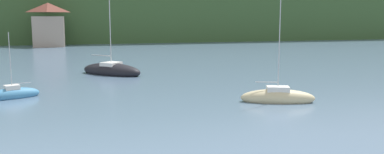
{
  "coord_description": "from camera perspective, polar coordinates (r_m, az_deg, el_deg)",
  "views": [
    {
      "loc": [
        -6.01,
        26.7,
        6.24
      ],
      "look_at": [
        0.0,
        48.45,
        2.88
      ],
      "focal_mm": 37.71,
      "sensor_mm": 36.0,
      "label": 1
    }
  ],
  "objects": [
    {
      "name": "shore_building_westcentral",
      "position": [
        91.68,
        -19.6,
        6.89
      ],
      "size": [
        6.57,
        6.02,
        9.27
      ],
      "color": "gray",
      "rests_on": "ground_plane"
    },
    {
      "name": "sailboat_far_3",
      "position": [
        45.07,
        -11.33,
        0.9
      ],
      "size": [
        7.23,
        7.11,
        11.07
      ],
      "rotation": [
        0.0,
        0.0,
        5.51
      ],
      "color": "black",
      "rests_on": "ground_plane"
    },
    {
      "name": "wooded_hillside",
      "position": [
        129.22,
        -12.96,
        9.47
      ],
      "size": [
        352.0,
        55.63,
        58.45
      ],
      "color": "#38562D",
      "rests_on": "ground_plane"
    },
    {
      "name": "sailboat_far_0",
      "position": [
        34.31,
        -24.06,
        -2.27
      ],
      "size": [
        4.3,
        2.81,
        5.42
      ],
      "rotation": [
        0.0,
        0.0,
        3.54
      ],
      "color": "teal",
      "rests_on": "ground_plane"
    },
    {
      "name": "sailboat_mid_2",
      "position": [
        30.54,
        12.02,
        -2.84
      ],
      "size": [
        5.67,
        3.33,
        7.9
      ],
      "rotation": [
        0.0,
        0.0,
        5.94
      ],
      "color": "#CCBC8E",
      "rests_on": "ground_plane"
    }
  ]
}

